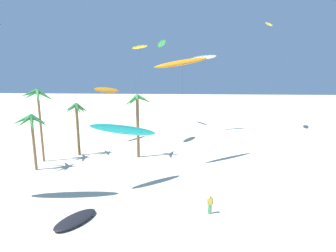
{
  "coord_description": "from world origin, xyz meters",
  "views": [
    {
      "loc": [
        -0.06,
        0.18,
        11.8
      ],
      "look_at": [
        -1.8,
        25.58,
        6.71
      ],
      "focal_mm": 28.53,
      "sensor_mm": 36.0,
      "label": 1
    }
  ],
  "objects_px": {
    "flying_kite_2": "(140,47)",
    "grounded_kite_0": "(76,219)",
    "palm_tree_2": "(77,113)",
    "flying_kite_0": "(125,130)",
    "flying_kite_1": "(161,44)",
    "palm_tree_0": "(31,124)",
    "palm_tree_3": "(137,108)",
    "flying_kite_8": "(182,62)",
    "flying_kite_5": "(269,24)",
    "person_near_left": "(210,204)",
    "palm_tree_1": "(38,100)",
    "flying_kite_4": "(204,58)",
    "flying_kite_7": "(107,90)"
  },
  "relations": [
    {
      "from": "flying_kite_5",
      "to": "flying_kite_7",
      "type": "height_order",
      "value": "flying_kite_5"
    },
    {
      "from": "palm_tree_3",
      "to": "flying_kite_0",
      "type": "distance_m",
      "value": 9.83
    },
    {
      "from": "flying_kite_2",
      "to": "palm_tree_3",
      "type": "bearing_deg",
      "value": -84.26
    },
    {
      "from": "flying_kite_1",
      "to": "palm_tree_0",
      "type": "bearing_deg",
      "value": -114.12
    },
    {
      "from": "flying_kite_1",
      "to": "flying_kite_5",
      "type": "relative_size",
      "value": 0.87
    },
    {
      "from": "flying_kite_1",
      "to": "grounded_kite_0",
      "type": "height_order",
      "value": "flying_kite_1"
    },
    {
      "from": "palm_tree_2",
      "to": "flying_kite_0",
      "type": "distance_m",
      "value": 13.71
    },
    {
      "from": "flying_kite_1",
      "to": "flying_kite_7",
      "type": "distance_m",
      "value": 18.73
    },
    {
      "from": "palm_tree_3",
      "to": "flying_kite_7",
      "type": "distance_m",
      "value": 11.38
    },
    {
      "from": "palm_tree_0",
      "to": "person_near_left",
      "type": "xyz_separation_m",
      "value": [
        20.63,
        -9.1,
        -4.91
      ]
    },
    {
      "from": "palm_tree_3",
      "to": "flying_kite_8",
      "type": "distance_m",
      "value": 8.79
    },
    {
      "from": "flying_kite_0",
      "to": "flying_kite_7",
      "type": "distance_m",
      "value": 20.25
    },
    {
      "from": "palm_tree_0",
      "to": "flying_kite_7",
      "type": "xyz_separation_m",
      "value": [
        4.98,
        14.79,
        3.07
      ]
    },
    {
      "from": "flying_kite_0",
      "to": "flying_kite_7",
      "type": "height_order",
      "value": "flying_kite_7"
    },
    {
      "from": "flying_kite_1",
      "to": "grounded_kite_0",
      "type": "relative_size",
      "value": 4.36
    },
    {
      "from": "flying_kite_5",
      "to": "flying_kite_7",
      "type": "relative_size",
      "value": 2.22
    },
    {
      "from": "palm_tree_3",
      "to": "grounded_kite_0",
      "type": "relative_size",
      "value": 2.08
    },
    {
      "from": "palm_tree_2",
      "to": "grounded_kite_0",
      "type": "xyz_separation_m",
      "value": [
        6.67,
        -17.37,
        -5.97
      ]
    },
    {
      "from": "flying_kite_0",
      "to": "person_near_left",
      "type": "xyz_separation_m",
      "value": [
        8.34,
        -5.21,
        -5.15
      ]
    },
    {
      "from": "palm_tree_1",
      "to": "flying_kite_2",
      "type": "height_order",
      "value": "flying_kite_2"
    },
    {
      "from": "flying_kite_8",
      "to": "person_near_left",
      "type": "distance_m",
      "value": 17.91
    },
    {
      "from": "palm_tree_1",
      "to": "palm_tree_2",
      "type": "relative_size",
      "value": 1.28
    },
    {
      "from": "flying_kite_1",
      "to": "palm_tree_2",
      "type": "bearing_deg",
      "value": -113.59
    },
    {
      "from": "flying_kite_1",
      "to": "flying_kite_7",
      "type": "xyz_separation_m",
      "value": [
        -8.05,
        -14.31,
        -9.01
      ]
    },
    {
      "from": "palm_tree_1",
      "to": "grounded_kite_0",
      "type": "bearing_deg",
      "value": -54.07
    },
    {
      "from": "flying_kite_0",
      "to": "grounded_kite_0",
      "type": "height_order",
      "value": "flying_kite_0"
    },
    {
      "from": "flying_kite_1",
      "to": "flying_kite_5",
      "type": "xyz_separation_m",
      "value": [
        21.3,
        -3.4,
        3.11
      ]
    },
    {
      "from": "flying_kite_5",
      "to": "person_near_left",
      "type": "bearing_deg",
      "value": -111.49
    },
    {
      "from": "palm_tree_0",
      "to": "flying_kite_8",
      "type": "bearing_deg",
      "value": 11.97
    },
    {
      "from": "palm_tree_2",
      "to": "flying_kite_7",
      "type": "distance_m",
      "value": 9.17
    },
    {
      "from": "flying_kite_1",
      "to": "flying_kite_8",
      "type": "bearing_deg",
      "value": -79.09
    },
    {
      "from": "flying_kite_2",
      "to": "grounded_kite_0",
      "type": "height_order",
      "value": "flying_kite_2"
    },
    {
      "from": "flying_kite_4",
      "to": "flying_kite_5",
      "type": "bearing_deg",
      "value": 8.3
    },
    {
      "from": "flying_kite_0",
      "to": "palm_tree_0",
      "type": "bearing_deg",
      "value": 162.45
    },
    {
      "from": "flying_kite_4",
      "to": "flying_kite_8",
      "type": "height_order",
      "value": "flying_kite_4"
    },
    {
      "from": "flying_kite_5",
      "to": "palm_tree_0",
      "type": "bearing_deg",
      "value": -143.18
    },
    {
      "from": "person_near_left",
      "to": "palm_tree_3",
      "type": "bearing_deg",
      "value": 120.46
    },
    {
      "from": "palm_tree_2",
      "to": "palm_tree_3",
      "type": "relative_size",
      "value": 0.86
    },
    {
      "from": "palm_tree_0",
      "to": "flying_kite_5",
      "type": "relative_size",
      "value": 0.33
    },
    {
      "from": "palm_tree_2",
      "to": "flying_kite_0",
      "type": "bearing_deg",
      "value": -47.67
    },
    {
      "from": "flying_kite_5",
      "to": "flying_kite_7",
      "type": "distance_m",
      "value": 33.58
    },
    {
      "from": "flying_kite_1",
      "to": "flying_kite_4",
      "type": "height_order",
      "value": "flying_kite_1"
    },
    {
      "from": "flying_kite_1",
      "to": "grounded_kite_0",
      "type": "bearing_deg",
      "value": -94.7
    },
    {
      "from": "flying_kite_5",
      "to": "palm_tree_2",
      "type": "bearing_deg",
      "value": -148.13
    },
    {
      "from": "flying_kite_2",
      "to": "person_near_left",
      "type": "xyz_separation_m",
      "value": [
        9.59,
        -22.69,
        -14.91
      ]
    },
    {
      "from": "palm_tree_1",
      "to": "flying_kite_0",
      "type": "height_order",
      "value": "palm_tree_1"
    },
    {
      "from": "flying_kite_5",
      "to": "grounded_kite_0",
      "type": "height_order",
      "value": "flying_kite_5"
    },
    {
      "from": "flying_kite_0",
      "to": "flying_kite_1",
      "type": "distance_m",
      "value": 35.06
    },
    {
      "from": "palm_tree_2",
      "to": "flying_kite_8",
      "type": "height_order",
      "value": "flying_kite_8"
    },
    {
      "from": "palm_tree_2",
      "to": "person_near_left",
      "type": "xyz_separation_m",
      "value": [
        17.58,
        -15.35,
        -5.25
      ]
    }
  ]
}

